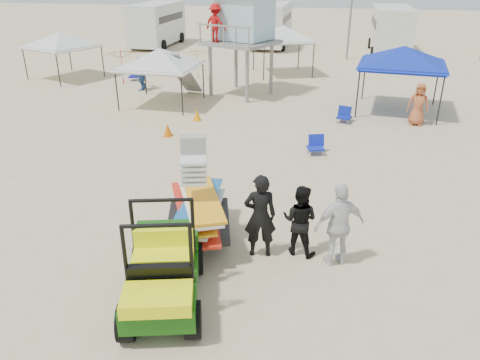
% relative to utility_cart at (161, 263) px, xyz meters
% --- Properties ---
extents(ground, '(140.00, 140.00, 0.00)m').
position_rel_utility_cart_xyz_m(ground, '(0.35, 0.09, -0.92)').
color(ground, beige).
rests_on(ground, ground).
extents(utility_cart, '(1.92, 2.84, 1.97)m').
position_rel_utility_cart_xyz_m(utility_cart, '(0.00, 0.00, 0.00)').
color(utility_cart, '#114A0B').
rests_on(utility_cart, ground).
extents(surf_trailer, '(1.91, 2.77, 2.32)m').
position_rel_utility_cart_xyz_m(surf_trailer, '(0.00, 2.34, 0.03)').
color(surf_trailer, black).
rests_on(surf_trailer, ground).
extents(man_left, '(0.81, 0.63, 1.95)m').
position_rel_utility_cart_xyz_m(man_left, '(1.52, 2.04, 0.06)').
color(man_left, black).
rests_on(man_left, ground).
extents(man_mid, '(0.93, 0.79, 1.66)m').
position_rel_utility_cart_xyz_m(man_mid, '(2.37, 2.29, -0.09)').
color(man_mid, black).
rests_on(man_mid, ground).
extents(man_right, '(1.20, 0.91, 1.90)m').
position_rel_utility_cart_xyz_m(man_right, '(3.22, 2.04, 0.03)').
color(man_right, silver).
rests_on(man_right, ground).
extents(lifeguard_tower, '(3.86, 3.86, 4.72)m').
position_rel_utility_cart_xyz_m(lifeguard_tower, '(-1.92, 16.17, 2.60)').
color(lifeguard_tower, gray).
rests_on(lifeguard_tower, ground).
extents(canopy_blue, '(3.77, 3.77, 3.24)m').
position_rel_utility_cart_xyz_m(canopy_blue, '(5.57, 14.60, 1.78)').
color(canopy_blue, black).
rests_on(canopy_blue, ground).
extents(canopy_white_a, '(3.27, 3.27, 2.97)m').
position_rel_utility_cart_xyz_m(canopy_white_a, '(-5.04, 13.49, 1.50)').
color(canopy_white_a, black).
rests_on(canopy_white_a, ground).
extents(canopy_white_b, '(4.14, 4.14, 2.99)m').
position_rel_utility_cart_xyz_m(canopy_white_b, '(-12.48, 17.61, 1.53)').
color(canopy_white_b, black).
rests_on(canopy_white_b, ground).
extents(canopy_white_c, '(3.95, 3.95, 3.20)m').
position_rel_utility_cart_xyz_m(canopy_white_c, '(-0.44, 21.31, 1.73)').
color(canopy_white_c, black).
rests_on(canopy_white_c, ground).
extents(umbrella_a, '(2.28, 2.31, 1.87)m').
position_rel_utility_cart_xyz_m(umbrella_a, '(-8.60, 16.82, 0.02)').
color(umbrella_a, '#B02B12').
rests_on(umbrella_a, ground).
extents(umbrella_b, '(2.53, 2.53, 1.63)m').
position_rel_utility_cart_xyz_m(umbrella_b, '(-5.05, 19.32, -0.10)').
color(umbrella_b, gold).
rests_on(umbrella_b, ground).
extents(cone_near, '(0.34, 0.34, 0.50)m').
position_rel_utility_cart_xyz_m(cone_near, '(-3.26, 9.23, -0.67)').
color(cone_near, '#D95F06').
rests_on(cone_near, ground).
extents(cone_far, '(0.34, 0.34, 0.50)m').
position_rel_utility_cart_xyz_m(cone_far, '(-2.74, 11.36, -0.67)').
color(cone_far, orange).
rests_on(cone_far, ground).
extents(beach_chair_a, '(0.59, 0.63, 0.64)m').
position_rel_utility_cart_xyz_m(beach_chair_a, '(-8.41, 17.97, -0.60)').
color(beach_chair_a, '#100D96').
rests_on(beach_chair_a, ground).
extents(beach_chair_b, '(0.67, 0.73, 0.64)m').
position_rel_utility_cart_xyz_m(beach_chair_b, '(2.37, 8.61, -0.60)').
color(beach_chair_b, '#1021B0').
rests_on(beach_chair_b, ground).
extents(beach_chair_c, '(0.67, 0.73, 0.64)m').
position_rel_utility_cart_xyz_m(beach_chair_c, '(3.30, 12.46, -0.60)').
color(beach_chair_c, '#0D1E94').
rests_on(beach_chair_c, ground).
extents(rv_far_left, '(2.64, 6.80, 3.25)m').
position_rel_utility_cart_xyz_m(rv_far_left, '(-11.65, 30.09, 0.88)').
color(rv_far_left, silver).
rests_on(rv_far_left, ground).
extents(rv_mid_left, '(2.65, 6.50, 3.25)m').
position_rel_utility_cart_xyz_m(rv_mid_left, '(-2.65, 31.59, 0.88)').
color(rv_mid_left, silver).
rests_on(rv_mid_left, ground).
extents(rv_mid_right, '(2.64, 7.00, 3.25)m').
position_rel_utility_cart_xyz_m(rv_mid_right, '(6.35, 30.09, 0.88)').
color(rv_mid_right, silver).
rests_on(rv_mid_right, ground).
extents(distant_beachgoers, '(14.10, 4.45, 1.70)m').
position_rel_utility_cart_xyz_m(distant_beachgoers, '(-2.18, 14.75, -0.07)').
color(distant_beachgoers, '#2E508A').
rests_on(distant_beachgoers, ground).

